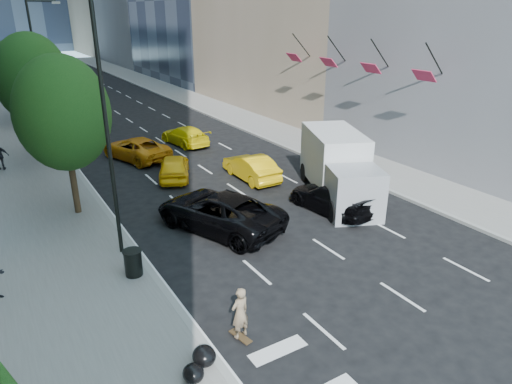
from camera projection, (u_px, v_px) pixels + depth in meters
ground at (309, 255)px, 18.58m from camera, size 160.00×160.00×0.00m
sidewalk_left at (4, 129)px, 38.04m from camera, size 6.00×120.00×0.15m
sidewalk_right at (209, 106)px, 47.19m from camera, size 4.00×120.00×0.15m
lamp_near at (110, 113)px, 16.55m from camera, size 2.13×0.22×10.00m
lamp_far at (40, 65)px, 30.85m from camera, size 2.13×0.22×10.00m
tree_near at (63, 114)px, 20.41m from camera, size 4.20×4.20×7.46m
tree_mid at (33, 79)px, 28.23m from camera, size 4.50×4.50×7.99m
tree_far at (15, 69)px, 38.81m from camera, size 3.90×3.90×6.92m
traffic_signal at (16, 64)px, 45.69m from camera, size 2.48×0.53×5.20m
facade_flags at (350, 62)px, 29.35m from camera, size 1.85×13.30×2.05m
skateboarder at (240, 316)px, 13.52m from camera, size 0.68×0.51×1.69m
black_sedan_lincoln at (219, 211)px, 20.54m from camera, size 4.99×6.81×1.72m
black_sedan_mercedes at (331, 198)px, 22.42m from camera, size 2.40×4.93×1.38m
taxi_a at (174, 166)px, 26.86m from camera, size 3.23×4.54×1.44m
taxi_b at (251, 167)px, 26.69m from camera, size 1.61×4.49×1.47m
taxi_c at (136, 148)px, 30.30m from camera, size 3.96×5.78×1.47m
taxi_d at (185, 136)px, 33.64m from camera, size 2.53×4.90×1.36m
city_bus at (44, 94)px, 43.90m from camera, size 4.37×13.20×3.61m
box_truck at (339, 166)px, 23.82m from camera, size 5.06×7.39×3.34m
trash_can at (133, 263)px, 16.75m from camera, size 0.64×0.64×0.97m
garbage_bags at (200, 363)px, 12.33m from camera, size 1.11×1.07×0.55m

